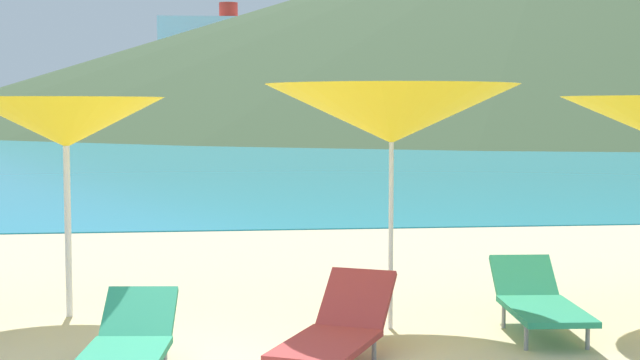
{
  "coord_description": "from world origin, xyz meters",
  "views": [
    {
      "loc": [
        -0.06,
        -6.48,
        1.94
      ],
      "look_at": [
        1.06,
        3.01,
        1.2
      ],
      "focal_mm": 54.26,
      "sensor_mm": 36.0,
      "label": 1
    }
  ],
  "objects_px": {
    "lounge_chair_2": "(539,301)",
    "cruise_ship": "(263,72)",
    "umbrella_2": "(66,123)",
    "lounge_chair_3": "(337,329)",
    "lounge_chair_4": "(126,346)",
    "umbrella_3": "(392,114)"
  },
  "relations": [
    {
      "from": "lounge_chair_2",
      "to": "lounge_chair_4",
      "type": "relative_size",
      "value": 0.93
    },
    {
      "from": "lounge_chair_4",
      "to": "cruise_ship",
      "type": "relative_size",
      "value": 0.03
    },
    {
      "from": "umbrella_3",
      "to": "lounge_chair_2",
      "type": "distance_m",
      "value": 2.02
    },
    {
      "from": "umbrella_3",
      "to": "cruise_ship",
      "type": "distance_m",
      "value": 185.8
    },
    {
      "from": "lounge_chair_4",
      "to": "lounge_chair_2",
      "type": "bearing_deg",
      "value": 24.39
    },
    {
      "from": "umbrella_2",
      "to": "lounge_chair_4",
      "type": "distance_m",
      "value": 2.81
    },
    {
      "from": "lounge_chair_4",
      "to": "cruise_ship",
      "type": "height_order",
      "value": "cruise_ship"
    },
    {
      "from": "umbrella_2",
      "to": "lounge_chair_3",
      "type": "bearing_deg",
      "value": -41.21
    },
    {
      "from": "lounge_chair_3",
      "to": "cruise_ship",
      "type": "bearing_deg",
      "value": 113.72
    },
    {
      "from": "lounge_chair_2",
      "to": "cruise_ship",
      "type": "bearing_deg",
      "value": 91.52
    },
    {
      "from": "lounge_chair_3",
      "to": "lounge_chair_4",
      "type": "bearing_deg",
      "value": -141.24
    },
    {
      "from": "lounge_chair_3",
      "to": "cruise_ship",
      "type": "height_order",
      "value": "cruise_ship"
    },
    {
      "from": "lounge_chair_2",
      "to": "lounge_chair_4",
      "type": "height_order",
      "value": "lounge_chair_2"
    },
    {
      "from": "umbrella_2",
      "to": "umbrella_3",
      "type": "xyz_separation_m",
      "value": [
        2.84,
        -0.83,
        0.08
      ]
    },
    {
      "from": "umbrella_2",
      "to": "cruise_ship",
      "type": "height_order",
      "value": "cruise_ship"
    },
    {
      "from": "umbrella_2",
      "to": "lounge_chair_2",
      "type": "bearing_deg",
      "value": -15.89
    },
    {
      "from": "umbrella_2",
      "to": "umbrella_3",
      "type": "relative_size",
      "value": 0.87
    },
    {
      "from": "lounge_chair_3",
      "to": "cruise_ship",
      "type": "xyz_separation_m",
      "value": [
        10.38,
        186.54,
        8.29
      ]
    },
    {
      "from": "lounge_chair_3",
      "to": "lounge_chair_4",
      "type": "height_order",
      "value": "lounge_chair_3"
    },
    {
      "from": "umbrella_3",
      "to": "lounge_chair_3",
      "type": "xyz_separation_m",
      "value": [
        -0.62,
        -1.12,
        -1.59
      ]
    },
    {
      "from": "umbrella_2",
      "to": "lounge_chair_3",
      "type": "relative_size",
      "value": 1.29
    },
    {
      "from": "umbrella_3",
      "to": "cruise_ship",
      "type": "relative_size",
      "value": 0.04
    }
  ]
}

